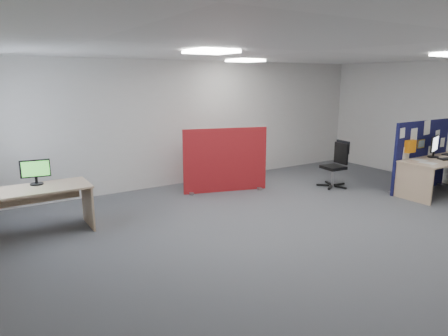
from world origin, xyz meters
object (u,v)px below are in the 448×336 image
office_chair (337,161)px  monitor_main (434,146)px  main_desk (439,166)px  red_divider (225,161)px  monitor_second (35,171)px  second_desk (38,199)px  navy_divider (420,156)px

office_chair → monitor_main: bearing=-39.9°
main_desk → office_chair: bearing=133.0°
red_divider → monitor_second: bearing=-158.5°
main_desk → second_desk: (-7.26, 1.99, -0.02)m
navy_divider → office_chair: (-1.25, 1.12, -0.18)m
second_desk → red_divider: bearing=7.1°
monitor_main → office_chair: bearing=116.5°
monitor_main → office_chair: (-1.33, 1.34, -0.42)m
red_divider → main_desk: bearing=-17.2°
monitor_second → red_divider: bearing=12.4°
red_divider → second_desk: size_ratio=1.16×
red_divider → monitor_second: size_ratio=4.02×
main_desk → second_desk: size_ratio=1.32×
monitor_second → main_desk: bearing=-8.9°
second_desk → office_chair: office_chair is taller
second_desk → office_chair: (5.89, -0.52, 0.01)m
main_desk → red_divider: bearing=146.0°
red_divider → second_desk: bearing=-156.1°
main_desk → second_desk: bearing=164.6°
main_desk → second_desk: 7.53m
second_desk → office_chair: size_ratio=1.50×
navy_divider → office_chair: navy_divider is taller
navy_divider → red_divider: size_ratio=1.04×
navy_divider → second_desk: bearing=167.0°
second_desk → monitor_second: (0.02, 0.16, 0.40)m
monitor_main → red_divider: 4.28m
main_desk → monitor_second: bearing=163.5°
monitor_main → monitor_second: 7.48m
monitor_main → second_desk: bearing=147.2°
main_desk → monitor_second: size_ratio=4.59×
monitor_main → navy_divider: bearing=92.7°
main_desk → office_chair: office_chair is taller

